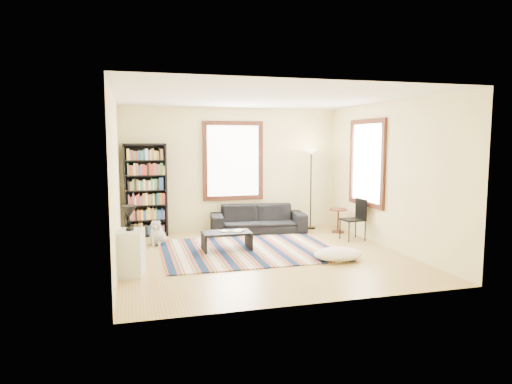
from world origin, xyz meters
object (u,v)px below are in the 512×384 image
object	(u,v)px
side_table	(338,221)
folding_chair	(353,220)
floor_lamp	(311,189)
white_cabinet	(131,253)
floor_cushion	(338,254)
coffee_table	(227,241)
bookshelf	(146,190)
sofa	(258,219)
dog	(158,232)

from	to	relation	value
side_table	folding_chair	xyz separation A→B (m)	(-0.05, -0.79, 0.16)
floor_lamp	white_cabinet	distance (m)	4.95
floor_cushion	folding_chair	size ratio (longest dim) A/B	0.99
coffee_table	floor_lamp	xyz separation A→B (m)	(2.34, 1.60, 0.75)
floor_lamp	side_table	xyz separation A→B (m)	(0.42, -0.61, -0.66)
bookshelf	side_table	distance (m)	4.29
side_table	folding_chair	distance (m)	0.81
floor_lamp	folding_chair	distance (m)	1.53
floor_lamp	white_cabinet	xyz separation A→B (m)	(-4.08, -2.74, -0.58)
sofa	coffee_table	size ratio (longest dim) A/B	2.35
floor_lamp	dog	world-z (taller)	floor_lamp
bookshelf	white_cabinet	world-z (taller)	bookshelf
bookshelf	coffee_table	bearing A→B (deg)	-51.59
side_table	floor_cushion	bearing A→B (deg)	-115.62
bookshelf	coffee_table	size ratio (longest dim) A/B	2.22
coffee_table	floor_cushion	distance (m)	2.09
sofa	folding_chair	xyz separation A→B (m)	(1.67, -1.30, 0.12)
bookshelf	side_table	xyz separation A→B (m)	(4.16, -0.78, -0.73)
bookshelf	floor_lamp	world-z (taller)	bookshelf
bookshelf	coffee_table	world-z (taller)	bookshelf
coffee_table	folding_chair	world-z (taller)	folding_chair
white_cabinet	side_table	bearing A→B (deg)	35.18
sofa	floor_cushion	size ratio (longest dim) A/B	2.48
side_table	dog	xyz separation A→B (m)	(-3.98, -0.15, -0.01)
sofa	floor_cushion	distance (m)	2.78
white_cabinet	sofa	bearing A→B (deg)	53.41
floor_cushion	dog	world-z (taller)	dog
bookshelf	coffee_table	distance (m)	2.40
floor_cushion	dog	distance (m)	3.57
sofa	floor_lamp	world-z (taller)	floor_lamp
bookshelf	folding_chair	world-z (taller)	bookshelf
side_table	sofa	bearing A→B (deg)	163.55
sofa	bookshelf	bearing A→B (deg)	-179.68
floor_lamp	folding_chair	xyz separation A→B (m)	(0.37, -1.40, -0.50)
bookshelf	side_table	bearing A→B (deg)	-10.61
bookshelf	floor_lamp	distance (m)	3.75
sofa	bookshelf	world-z (taller)	bookshelf
floor_cushion	side_table	xyz separation A→B (m)	(1.04, 2.17, 0.16)
sofa	floor_lamp	bearing A→B (deg)	11.02
sofa	side_table	bearing A→B (deg)	-9.81
folding_chair	white_cabinet	distance (m)	4.65
bookshelf	floor_lamp	bearing A→B (deg)	-2.60
side_table	folding_chair	world-z (taller)	folding_chair
side_table	folding_chair	bearing A→B (deg)	-93.63
folding_chair	dog	bearing A→B (deg)	166.55
bookshelf	folding_chair	size ratio (longest dim) A/B	2.33
floor_cushion	bookshelf	bearing A→B (deg)	136.55
side_table	dog	distance (m)	3.98
coffee_table	white_cabinet	bearing A→B (deg)	-146.66
floor_cushion	dog	xyz separation A→B (m)	(-2.94, 2.03, 0.15)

